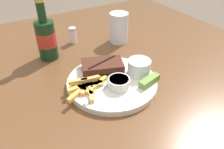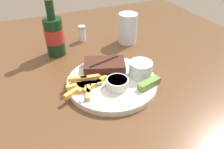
# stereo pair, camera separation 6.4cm
# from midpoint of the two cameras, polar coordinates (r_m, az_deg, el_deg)

# --- Properties ---
(dining_table) EXTENTS (1.31, 1.37, 0.78)m
(dining_table) POSITION_cam_midpoint_polar(r_m,az_deg,el_deg) (0.71, -2.61, -7.24)
(dining_table) COLOR brown
(dining_table) RESTS_ON ground_plane
(dinner_plate) EXTENTS (0.27, 0.27, 0.02)m
(dinner_plate) POSITION_cam_midpoint_polar(r_m,az_deg,el_deg) (0.66, -2.79, -2.16)
(dinner_plate) COLOR silver
(dinner_plate) RESTS_ON dining_table
(steak_portion) EXTENTS (0.15, 0.12, 0.03)m
(steak_portion) POSITION_cam_midpoint_polar(r_m,az_deg,el_deg) (0.69, -5.25, 2.04)
(steak_portion) COLOR #472319
(steak_portion) RESTS_ON dinner_plate
(fries_pile) EXTENTS (0.14, 0.11, 0.02)m
(fries_pile) POSITION_cam_midpoint_polar(r_m,az_deg,el_deg) (0.62, -9.36, -3.17)
(fries_pile) COLOR #F0AB4E
(fries_pile) RESTS_ON dinner_plate
(coleslaw_cup) EXTENTS (0.07, 0.07, 0.05)m
(coleslaw_cup) POSITION_cam_midpoint_polar(r_m,az_deg,el_deg) (0.67, 4.41, 2.05)
(coleslaw_cup) COLOR white
(coleslaw_cup) RESTS_ON dinner_plate
(dipping_sauce_cup) EXTENTS (0.06, 0.06, 0.03)m
(dipping_sauce_cup) POSITION_cam_midpoint_polar(r_m,az_deg,el_deg) (0.62, -0.83, -2.08)
(dipping_sauce_cup) COLOR silver
(dipping_sauce_cup) RESTS_ON dinner_plate
(pickle_spear) EXTENTS (0.08, 0.04, 0.02)m
(pickle_spear) POSITION_cam_midpoint_polar(r_m,az_deg,el_deg) (0.64, 6.90, -1.76)
(pickle_spear) COLOR olive
(pickle_spear) RESTS_ON dinner_plate
(fork_utensil) EXTENTS (0.13, 0.07, 0.00)m
(fork_utensil) POSITION_cam_midpoint_polar(r_m,az_deg,el_deg) (0.61, -6.64, -4.69)
(fork_utensil) COLOR #B7B7BC
(fork_utensil) RESTS_ON dinner_plate
(knife_utensil) EXTENTS (0.11, 0.15, 0.01)m
(knife_utensil) POSITION_cam_midpoint_polar(r_m,az_deg,el_deg) (0.67, -4.60, -0.23)
(knife_utensil) COLOR #B7B7BC
(knife_utensil) RESTS_ON dinner_plate
(beer_bottle) EXTENTS (0.07, 0.07, 0.22)m
(beer_bottle) POSITION_cam_midpoint_polar(r_m,az_deg,el_deg) (0.80, -19.05, 8.97)
(beer_bottle) COLOR #143319
(beer_bottle) RESTS_ON dining_table
(drinking_glass) EXTENTS (0.07, 0.07, 0.12)m
(drinking_glass) POSITION_cam_midpoint_polar(r_m,az_deg,el_deg) (0.89, -0.33, 12.06)
(drinking_glass) COLOR silver
(drinking_glass) RESTS_ON dining_table
(salt_shaker) EXTENTS (0.03, 0.03, 0.07)m
(salt_shaker) POSITION_cam_midpoint_polar(r_m,az_deg,el_deg) (0.91, -12.22, 9.93)
(salt_shaker) COLOR white
(salt_shaker) RESTS_ON dining_table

